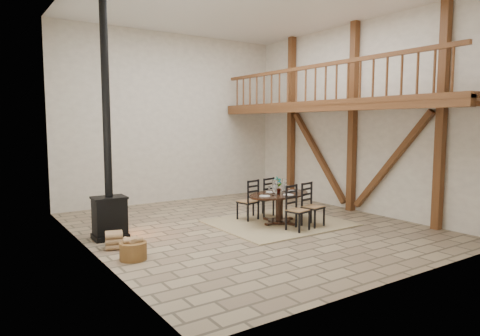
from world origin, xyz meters
TOP-DOWN VIEW (x-y plane):
  - ground at (0.00, 0.00)m, footprint 8.00×8.00m
  - room_shell at (1.19, 0.00)m, footprint 7.02×8.02m
  - rug at (0.80, -0.12)m, footprint 3.00×2.50m
  - dining_table at (0.80, -0.12)m, footprint 1.89×2.07m
  - wood_stove at (-2.93, 0.76)m, footprint 0.69×0.53m
  - log_basket at (-3.01, -0.82)m, footprint 0.47×0.47m
  - log_stack at (-3.09, 0.00)m, footprint 0.39×0.39m

SIDE VIEW (x-z plane):
  - ground at x=0.00m, z-range 0.00..0.00m
  - rug at x=0.80m, z-range 0.00..0.02m
  - log_stack at x=-3.09m, z-range 0.00..0.32m
  - log_basket at x=-3.01m, z-range -0.03..0.36m
  - dining_table at x=0.80m, z-range -0.14..0.97m
  - wood_stove at x=-2.93m, z-range -1.38..3.62m
  - room_shell at x=1.19m, z-range 0.51..5.52m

